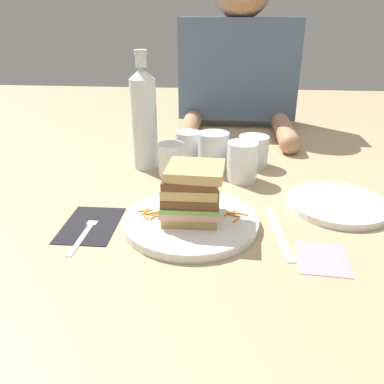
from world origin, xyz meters
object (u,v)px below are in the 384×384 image
Objects in this scene: juice_glass at (242,164)px; empty_tumbler_1 at (188,147)px; side_plate at (337,204)px; empty_tumbler_3 at (213,152)px; empty_tumbler_0 at (171,160)px; empty_tumbler_2 at (253,151)px; diner_across at (239,52)px; napkin_dark at (91,225)px; napkin_pink at (322,258)px; sandwich at (191,193)px; main_plate at (191,221)px; water_bottle at (144,118)px; fork at (87,229)px; knife at (279,233)px.

empty_tumbler_1 is (-0.14, 0.12, -0.00)m from juice_glass.
side_plate is (0.34, -0.25, -0.03)m from empty_tumbler_1.
empty_tumbler_1 is 0.09m from empty_tumbler_3.
empty_tumbler_2 is (0.21, 0.10, -0.00)m from empty_tumbler_0.
empty_tumbler_2 is 0.15× the size of diner_across.
napkin_dark is at bearing -124.88° from empty_tumbler_3.
side_plate is at bearing 70.48° from napkin_pink.
empty_tumbler_3 reaches higher than napkin_dark.
napkin_dark is at bearing -111.97° from empty_tumbler_1.
empty_tumbler_3 is at bearing 116.96° from napkin_pink.
empty_tumbler_0 reaches higher than napkin_pink.
sandwich is 0.20× the size of diner_across.
diner_across is (0.09, 0.76, 0.24)m from main_plate.
water_bottle is 1.41× the size of side_plate.
empty_tumbler_2 is at bearing 7.51° from water_bottle.
empty_tumbler_0 reaches higher than side_plate.
juice_glass is (0.10, 0.24, 0.03)m from main_plate.
sandwich is at bearing -111.39° from empty_tumbler_2.
sandwich is 1.19× the size of juice_glass.
knife is (0.36, 0.02, -0.00)m from fork.
water_bottle is (0.04, 0.32, 0.13)m from napkin_dark.
sandwich is 0.30m from empty_tumbler_3.
sandwich is 0.21m from fork.
empty_tumbler_3 reaches higher than empty_tumbler_1.
empty_tumbler_2 is at bearing 72.76° from juice_glass.
juice_glass is at bearing -39.72° from empty_tumbler_1.
diner_across is at bearing 83.07° from main_plate.
juice_glass reaches higher than main_plate.
napkin_pink is (0.10, -0.44, -0.04)m from empty_tumbler_2.
juice_glass is 1.18× the size of empty_tumbler_2.
fork is at bearing -123.12° from empty_tumbler_3.
diner_across reaches higher than fork.
juice_glass is 0.17m from empty_tumbler_0.
diner_across is (-0.21, 0.66, 0.25)m from side_plate.
napkin_dark is 0.39m from juice_glass.
napkin_dark and napkin_pink have the same top height.
side_plate is (0.13, 0.12, 0.01)m from knife.
empty_tumbler_3 reaches higher than juice_glass.
main_plate is 2.64× the size of empty_tumbler_3.
empty_tumbler_3 is at bearing 27.73° from empty_tumbler_0.
juice_glass is at bearing 111.10° from napkin_pink.
napkin_dark is at bearing -138.92° from juice_glass.
empty_tumbler_1 is 0.40× the size of side_plate.
water_bottle is (-0.15, 0.30, 0.12)m from main_plate.
empty_tumbler_0 is (-0.24, 0.27, 0.04)m from knife.
napkin_pink is (0.27, -0.45, -0.04)m from empty_tumbler_1.
fork is at bearing -176.44° from knife.
main_plate is 1.25× the size of side_plate.
napkin_dark is at bearing -114.47° from empty_tumbler_0.
diner_across reaches higher than empty_tumbler_2.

